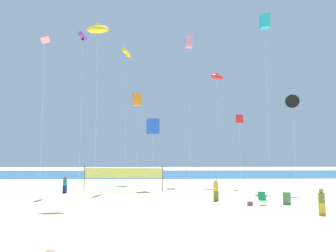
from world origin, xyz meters
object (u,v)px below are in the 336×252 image
Objects in this scene: folding_beach_chair at (262,198)px; kite_blue_box at (153,127)px; beachgoer_teal_shirt at (65,184)px; trash_barrel at (287,198)px; kite_red_box at (239,119)px; kite_yellow_inflatable at (98,30)px; kite_pink_box at (189,43)px; kite_orange_box at (137,100)px; kite_pink_diamond at (45,42)px; kite_black_delta at (292,102)px; beachgoer_mustard_shirt at (216,189)px; kite_red_inflatable at (217,77)px; kite_cyan_box at (265,22)px; kite_yellow_tube at (127,53)px; beach_handbag at (250,204)px; beachgoer_olive_shirt at (322,201)px; volleyball_net at (123,174)px; kite_violet_tube at (83,37)px.

folding_beach_chair is 0.13× the size of kite_blue_box.
beachgoer_teal_shirt reaches higher than trash_barrel.
beachgoer_teal_shirt is 0.20× the size of kite_red_box.
kite_yellow_inflatable is 15.69m from kite_pink_box.
kite_orange_box is 15.39m from kite_pink_diamond.
kite_black_delta is 13.19m from kite_blue_box.
kite_blue_box is at bearing 167.99° from kite_black_delta.
beachgoer_mustard_shirt is 9.84m from kite_blue_box.
kite_cyan_box is at bearing -32.01° from kite_red_inflatable.
kite_pink_box is (-2.96, 1.80, 4.68)m from kite_red_inflatable.
folding_beach_chair is 0.06× the size of kite_yellow_tube.
kite_cyan_box is (4.56, -2.85, 5.23)m from kite_red_inflatable.
kite_yellow_inflatable is at bearing 18.23° from kite_pink_diamond.
kite_pink_diamond reaches higher than beachgoer_mustard_shirt.
kite_orange_box is at bearing 176.69° from kite_pink_box.
kite_yellow_inflatable reaches higher than kite_red_inflatable.
beachgoer_teal_shirt is (-12.66, 4.59, -0.06)m from beachgoer_mustard_shirt.
kite_red_inflatable reaches higher than beach_handbag.
beachgoer_mustard_shirt is 7.29m from beachgoer_olive_shirt.
kite_orange_box is 9.23m from kite_pink_box.
kite_pink_box is at bearing 148.69° from kite_red_inflatable.
beachgoer_teal_shirt is 5.18m from volleyball_net.
folding_beach_chair is at bearing -96.85° from kite_red_box.
kite_blue_box is at bearing 163.32° from folding_beach_chair.
kite_yellow_tube is (-9.72, -3.81, 1.38)m from kite_red_inflatable.
beachgoer_olive_shirt is at bearing -78.67° from kite_red_inflatable.
kite_red_box reaches higher than beach_handbag.
kite_black_delta is 9.71m from kite_cyan_box.
kite_violet_tube is (1.31, -0.27, 13.43)m from beachgoer_teal_shirt.
kite_red_box is at bearing -66.42° from beachgoer_olive_shirt.
folding_beach_chair is at bearing -130.71° from kite_black_delta.
kite_red_inflatable reaches higher than kite_blue_box.
kite_red_inflatable is 1.18× the size of kite_orange_box.
kite_red_inflatable is at bearing -71.77° from beachgoer_teal_shirt.
kite_pink_diamond is at bearing -161.77° from kite_yellow_inflatable.
volleyball_net reaches higher than folding_beach_chair.
kite_black_delta is at bearing 60.23° from trash_barrel.
kite_violet_tube is 7.05m from kite_pink_diamond.
kite_cyan_box is at bearing 3.84° from kite_yellow_tube.
beach_handbag is at bearing -136.71° from folding_beach_chair.
volleyball_net is 0.54× the size of kite_yellow_tube.
kite_yellow_inflatable is at bearing 2.08° from beachgoer_olive_shirt.
kite_violet_tube is (-16.04, 5.83, 13.83)m from trash_barrel.
kite_blue_box is (2.04, -5.65, -3.69)m from kite_orange_box.
kite_blue_box is at bearing 20.27° from kite_violet_tube.
kite_cyan_box is (6.74, 7.34, 16.41)m from beachgoer_mustard_shirt.
kite_yellow_inflatable is at bearing -163.73° from kite_black_delta.
kite_black_delta is at bearing -0.99° from kite_violet_tube.
volleyball_net is 0.70× the size of kite_orange_box.
folding_beach_chair is at bearing -75.02° from kite_pink_box.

